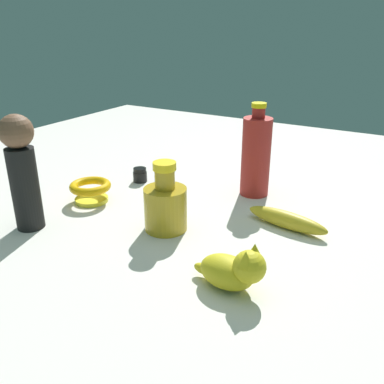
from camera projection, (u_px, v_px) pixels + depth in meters
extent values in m
plane|color=silver|center=(192.00, 212.00, 0.99)|extent=(2.00, 2.00, 0.00)
cylinder|color=#A32420|center=(256.00, 157.00, 1.05)|extent=(0.07, 0.07, 0.20)
cylinder|color=#A32420|center=(259.00, 113.00, 1.01)|extent=(0.03, 0.03, 0.03)
cylinder|color=#DBCA0A|center=(259.00, 105.00, 1.00)|extent=(0.04, 0.04, 0.01)
cylinder|color=yellow|center=(92.00, 199.00, 1.04)|extent=(0.08, 0.08, 0.01)
torus|color=#EEAD0A|center=(90.00, 186.00, 1.03)|extent=(0.10, 0.10, 0.02)
cylinder|color=gold|center=(166.00, 209.00, 0.89)|extent=(0.09, 0.09, 0.09)
cylinder|color=gold|center=(165.00, 179.00, 0.86)|extent=(0.04, 0.04, 0.04)
cylinder|color=yellow|center=(164.00, 166.00, 0.85)|extent=(0.05, 0.05, 0.02)
cylinder|color=black|center=(140.00, 177.00, 1.17)|extent=(0.04, 0.04, 0.03)
cylinder|color=#BB8A08|center=(140.00, 173.00, 1.17)|extent=(0.03, 0.03, 0.00)
cylinder|color=black|center=(140.00, 170.00, 1.16)|extent=(0.04, 0.04, 0.01)
ellipsoid|color=gold|center=(227.00, 272.00, 0.70)|extent=(0.07, 0.10, 0.06)
sphere|color=gold|center=(249.00, 267.00, 0.67)|extent=(0.06, 0.06, 0.06)
cone|color=gold|center=(255.00, 250.00, 0.67)|extent=(0.02, 0.02, 0.02)
cone|color=gold|center=(246.00, 258.00, 0.65)|extent=(0.02, 0.02, 0.02)
ellipsoid|color=gold|center=(205.00, 269.00, 0.73)|extent=(0.02, 0.05, 0.02)
ellipsoid|color=gold|center=(287.00, 220.00, 0.91)|extent=(0.07, 0.19, 0.04)
cylinder|color=black|center=(25.00, 189.00, 0.88)|extent=(0.08, 0.08, 0.18)
sphere|color=brown|center=(16.00, 131.00, 0.83)|extent=(0.07, 0.07, 0.07)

